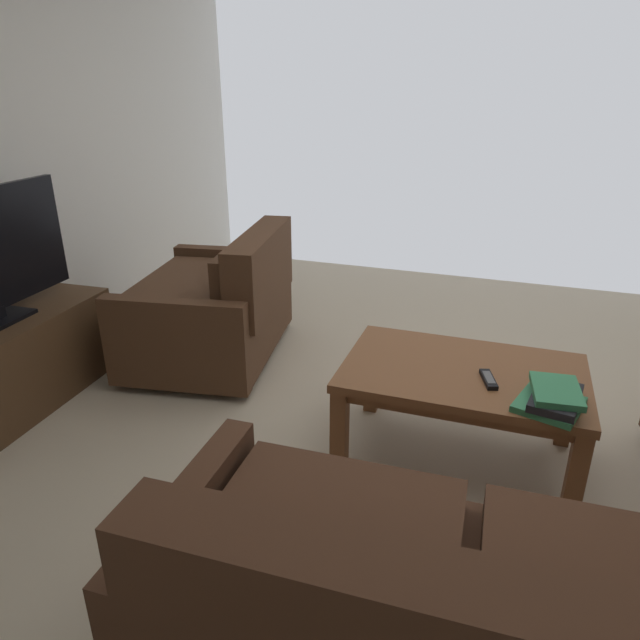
{
  "coord_description": "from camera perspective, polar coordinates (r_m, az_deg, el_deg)",
  "views": [
    {
      "loc": [
        -0.19,
        2.45,
        1.66
      ],
      "look_at": [
        0.45,
        0.61,
        0.84
      ],
      "focal_mm": 31.94,
      "sensor_mm": 36.0,
      "label": 1
    }
  ],
  "objects": [
    {
      "name": "ground_plane",
      "position": [
        2.97,
        12.49,
        -11.95
      ],
      "size": [
        5.3,
        5.41,
        0.01
      ],
      "primitive_type": "cube",
      "color": "#B7A88E"
    },
    {
      "name": "sofa_main",
      "position": [
        1.71,
        13.99,
        -28.29
      ],
      "size": [
        1.75,
        0.85,
        0.79
      ],
      "color": "black",
      "rests_on": "ground"
    },
    {
      "name": "loveseat_near",
      "position": [
        3.65,
        -10.24,
        1.46
      ],
      "size": [
        1.02,
        1.27,
        0.84
      ],
      "color": "black",
      "rests_on": "ground"
    },
    {
      "name": "coffee_table",
      "position": [
        2.65,
        14.06,
        -6.13
      ],
      "size": [
        1.06,
        0.68,
        0.48
      ],
      "color": "brown",
      "rests_on": "ground"
    },
    {
      "name": "tv_stand",
      "position": [
        3.49,
        -28.61,
        -3.97
      ],
      "size": [
        0.52,
        1.23,
        0.51
      ],
      "color": "#4C331E",
      "rests_on": "ground"
    },
    {
      "name": "book_stack",
      "position": [
        2.42,
        22.35,
        -7.27
      ],
      "size": [
        0.29,
        0.31,
        0.09
      ],
      "color": "#337F51",
      "rests_on": "coffee_table"
    },
    {
      "name": "tv_remote",
      "position": [
        2.54,
        16.53,
        -5.71
      ],
      "size": [
        0.09,
        0.17,
        0.02
      ],
      "color": "black",
      "rests_on": "coffee_table"
    }
  ]
}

